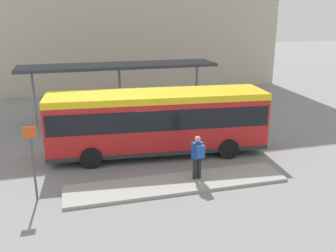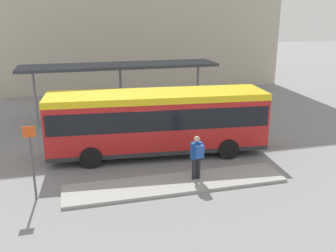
{
  "view_description": "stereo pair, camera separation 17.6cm",
  "coord_description": "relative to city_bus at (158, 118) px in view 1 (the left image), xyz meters",
  "views": [
    {
      "loc": [
        -4.08,
        -16.42,
        6.58
      ],
      "look_at": [
        0.5,
        0.0,
        1.36
      ],
      "focal_mm": 40.0,
      "sensor_mm": 36.0,
      "label": 1
    },
    {
      "loc": [
        -3.91,
        -16.47,
        6.58
      ],
      "look_at": [
        0.5,
        0.0,
        1.36
      ],
      "focal_mm": 40.0,
      "sensor_mm": 36.0,
      "label": 2
    }
  ],
  "objects": [
    {
      "name": "curb_island",
      "position": [
        -0.11,
        -3.52,
        -1.71
      ],
      "size": [
        8.81,
        1.8,
        0.12
      ],
      "color": "#9E9E99",
      "rests_on": "ground_plane"
    },
    {
      "name": "bicycle_blue",
      "position": [
        7.74,
        4.39,
        -1.43
      ],
      "size": [
        0.48,
        1.53,
        0.66
      ],
      "rotation": [
        0.0,
        0.0,
        -1.41
      ],
      "color": "black",
      "rests_on": "ground_plane"
    },
    {
      "name": "platform_sign",
      "position": [
        -5.39,
        -3.32,
        -0.21
      ],
      "size": [
        0.44,
        0.08,
        2.8
      ],
      "color": "#4C4C51",
      "rests_on": "ground_plane"
    },
    {
      "name": "pedestrian_waiting",
      "position": [
        0.76,
        -3.44,
        -0.61
      ],
      "size": [
        0.47,
        0.51,
        1.8
      ],
      "rotation": [
        0.0,
        0.0,
        1.72
      ],
      "color": "#232328",
      "rests_on": "curb_island"
    },
    {
      "name": "ground_plane",
      "position": [
        -0.01,
        0.0,
        -1.77
      ],
      "size": [
        120.0,
        120.0,
        0.0
      ],
      "primitive_type": "plane",
      "color": "gray"
    },
    {
      "name": "bicycle_yellow",
      "position": [
        7.73,
        5.07,
        -1.4
      ],
      "size": [
        0.48,
        1.69,
        0.73
      ],
      "rotation": [
        0.0,
        0.0,
        1.65
      ],
      "color": "black",
      "rests_on": "ground_plane"
    },
    {
      "name": "potted_planter_far_side",
      "position": [
        3.08,
        4.02,
        -1.06
      ],
      "size": [
        1.0,
        1.0,
        1.38
      ],
      "color": "slate",
      "rests_on": "ground_plane"
    },
    {
      "name": "city_bus",
      "position": [
        0.0,
        0.0,
        0.0
      ],
      "size": [
        10.3,
        3.4,
        3.02
      ],
      "rotation": [
        0.0,
        0.0,
        -0.09
      ],
      "color": "red",
      "rests_on": "ground_plane"
    },
    {
      "name": "station_shelter",
      "position": [
        -0.85,
        6.31,
        1.59
      ],
      "size": [
        11.9,
        2.61,
        3.53
      ],
      "color": "#383D47",
      "rests_on": "ground_plane"
    },
    {
      "name": "potted_planter_near_shelter",
      "position": [
        1.02,
        4.36,
        -1.12
      ],
      "size": [
        0.74,
        0.74,
        1.24
      ],
      "color": "slate",
      "rests_on": "ground_plane"
    }
  ]
}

